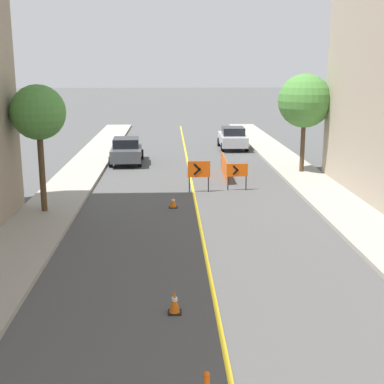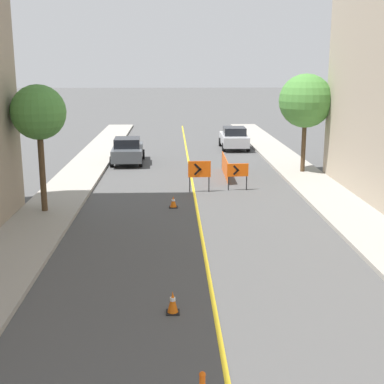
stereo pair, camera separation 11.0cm
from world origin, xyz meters
TOP-DOWN VIEW (x-y plane):
  - lane_stripe at (0.00, 27.27)m, footprint 0.12×54.53m
  - sidewalk_left at (-6.10, 27.27)m, footprint 2.41×54.53m
  - sidewalk_right at (6.10, 27.27)m, footprint 2.41×54.53m
  - traffic_cone_second at (-1.04, 12.95)m, footprint 0.33×0.33m
  - traffic_cone_third at (-0.99, 22.93)m, footprint 0.36×0.36m
  - arrow_barricade_primary at (0.26, 25.76)m, footprint 1.08×0.11m
  - arrow_barricade_secondary at (2.12, 26.06)m, footprint 1.04×0.13m
  - safety_mesh_fence at (1.85, 29.40)m, footprint 0.14×4.50m
  - parked_car_curb_near at (-3.77, 33.67)m, footprint 1.95×4.36m
  - parked_car_curb_mid at (3.45, 39.25)m, footprint 1.94×4.33m
  - street_tree_left_near at (-6.22, 22.07)m, footprint 2.15×2.15m
  - street_tree_right_near at (6.22, 29.88)m, footprint 2.90×2.90m

SIDE VIEW (x-z plane):
  - lane_stripe at x=0.00m, z-range 0.00..0.01m
  - sidewalk_left at x=-6.10m, z-range 0.00..0.16m
  - sidewalk_right at x=6.10m, z-range 0.00..0.16m
  - traffic_cone_third at x=-0.99m, z-range 0.00..0.50m
  - traffic_cone_second at x=-1.04m, z-range 0.00..0.56m
  - safety_mesh_fence at x=1.85m, z-range 0.00..1.05m
  - parked_car_curb_near at x=-3.77m, z-range 0.00..1.59m
  - parked_car_curb_mid at x=3.45m, z-range 0.00..1.59m
  - arrow_barricade_secondary at x=2.12m, z-range 0.28..1.59m
  - arrow_barricade_primary at x=0.26m, z-range 0.30..1.80m
  - street_tree_right_near at x=6.22m, z-range 1.36..6.69m
  - street_tree_left_near at x=-6.22m, z-range 1.56..6.60m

